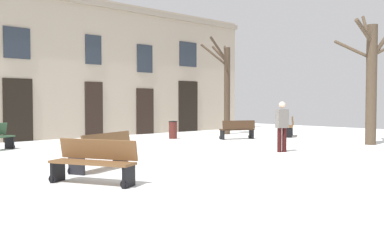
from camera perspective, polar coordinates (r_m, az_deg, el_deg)
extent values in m
plane|color=white|center=(13.82, 4.93, -4.37)|extent=(31.97, 31.97, 0.00)
cube|color=tan|center=(20.87, -13.59, 6.60)|extent=(19.98, 0.40, 6.37)
cube|color=gray|center=(21.08, -13.32, 14.63)|extent=(19.98, 0.30, 0.24)
cube|color=black|center=(19.24, -21.60, 1.20)|extent=(1.20, 0.08, 2.57)
cube|color=#262D38|center=(19.39, -21.73, 9.25)|extent=(1.08, 0.06, 1.26)
cube|color=black|center=(20.75, -12.59, 1.33)|extent=(0.90, 0.08, 2.54)
cube|color=#262D38|center=(20.89, -12.66, 8.87)|extent=(0.81, 0.06, 1.34)
cube|color=black|center=(22.36, -6.11, 1.14)|extent=(1.04, 0.08, 2.30)
cube|color=#262D38|center=(22.46, -6.14, 7.90)|extent=(0.94, 0.06, 1.39)
cube|color=black|center=(24.23, -0.51, 1.78)|extent=(1.36, 0.08, 2.76)
cube|color=#262D38|center=(24.37, -0.51, 8.49)|extent=(1.23, 0.06, 1.33)
cylinder|color=#4C3D2D|center=(17.94, 22.21, 4.22)|extent=(0.39, 0.39, 4.51)
cylinder|color=#4C3D2D|center=(18.63, 21.75, 10.33)|extent=(0.93, 0.91, 1.58)
cylinder|color=#4C3D2D|center=(18.23, 20.11, 8.55)|extent=(0.39, 1.46, 0.85)
cylinder|color=#4C3D2D|center=(17.66, 21.42, 10.65)|extent=(1.16, 0.26, 0.86)
cylinder|color=#4C3D2D|center=(18.13, 23.58, 9.40)|extent=(0.63, 0.87, 1.37)
cylinder|color=#423326|center=(22.14, 4.56, 3.76)|extent=(0.30, 0.30, 4.34)
cylinder|color=#423326|center=(22.54, 4.39, 6.39)|extent=(0.54, 0.69, 1.03)
cylinder|color=#423326|center=(22.70, 4.42, 8.14)|extent=(0.70, 0.82, 1.26)
cylinder|color=#423326|center=(22.55, 2.87, 8.41)|extent=(0.61, 1.47, 1.22)
cylinder|color=#423326|center=(22.58, 3.62, 8.46)|extent=(0.16, 1.05, 0.95)
cylinder|color=#423326|center=(21.52, 4.41, 7.72)|extent=(1.22, 0.97, 1.16)
cylinder|color=#423326|center=(21.95, 3.51, 9.11)|extent=(1.15, 0.26, 1.22)
cylinder|color=#4C1E19|center=(19.42, -2.48, -1.33)|extent=(0.36, 0.36, 0.74)
torus|color=black|center=(19.40, -2.48, -0.19)|extent=(0.39, 0.39, 0.04)
cube|color=brown|center=(10.74, -11.80, -3.84)|extent=(1.86, 1.12, 0.05)
cube|color=brown|center=(10.59, -10.89, -2.67)|extent=(1.72, 0.77, 0.38)
cube|color=black|center=(11.45, -9.22, -4.61)|extent=(0.21, 0.41, 0.46)
torus|color=black|center=(11.57, -9.97, -5.30)|extent=(0.17, 0.09, 0.17)
cube|color=black|center=(10.11, -14.72, -5.58)|extent=(0.21, 0.41, 0.46)
torus|color=black|center=(10.25, -15.50, -6.34)|extent=(0.17, 0.09, 0.17)
cube|color=black|center=(16.41, -22.57, -2.69)|extent=(0.22, 0.37, 0.45)
torus|color=black|center=(16.30, -22.16, -3.23)|extent=(0.17, 0.10, 0.17)
cube|color=brown|center=(21.15, 12.34, -0.80)|extent=(1.64, 1.28, 0.05)
cube|color=brown|center=(21.14, 12.89, -0.14)|extent=(1.44, 0.98, 0.42)
cube|color=black|center=(21.94, 12.39, -1.32)|extent=(0.27, 0.37, 0.48)
torus|color=black|center=(21.95, 11.94, -1.72)|extent=(0.16, 0.12, 0.17)
cube|color=black|center=(20.40, 12.26, -1.58)|extent=(0.27, 0.37, 0.48)
torus|color=black|center=(20.42, 11.77, -2.02)|extent=(0.16, 0.12, 0.17)
cube|color=brown|center=(8.85, -12.83, -5.40)|extent=(1.18, 1.77, 0.05)
cube|color=brown|center=(8.99, -12.10, -3.72)|extent=(0.88, 1.62, 0.40)
cube|color=black|center=(9.36, -16.99, -6.35)|extent=(0.39, 0.23, 0.43)
torus|color=black|center=(9.24, -17.67, -7.30)|extent=(0.10, 0.17, 0.17)
cube|color=black|center=(8.46, -8.19, -7.19)|extent=(0.39, 0.23, 0.43)
torus|color=black|center=(8.33, -8.79, -8.27)|extent=(0.10, 0.17, 0.17)
cube|color=#3D2819|center=(19.24, 5.85, -1.23)|extent=(1.55, 1.00, 0.05)
cube|color=#3D2819|center=(19.05, 6.09, -0.60)|extent=(1.41, 0.70, 0.36)
cube|color=black|center=(19.55, 7.71, -1.80)|extent=(0.21, 0.37, 0.42)
torus|color=black|center=(19.70, 7.50, -2.15)|extent=(0.17, 0.10, 0.17)
cube|color=black|center=(18.98, 3.94, -1.91)|extent=(0.21, 0.37, 0.42)
torus|color=black|center=(19.14, 3.76, -2.26)|extent=(0.17, 0.10, 0.17)
cylinder|color=#350F0F|center=(14.53, 11.86, -2.54)|extent=(0.14, 0.14, 0.78)
cylinder|color=#350F0F|center=(14.43, 11.26, -2.56)|extent=(0.14, 0.14, 0.78)
cube|color=slate|center=(14.44, 11.58, 0.19)|extent=(0.44, 0.35, 0.60)
sphere|color=beige|center=(14.43, 11.60, 1.93)|extent=(0.21, 0.21, 0.21)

